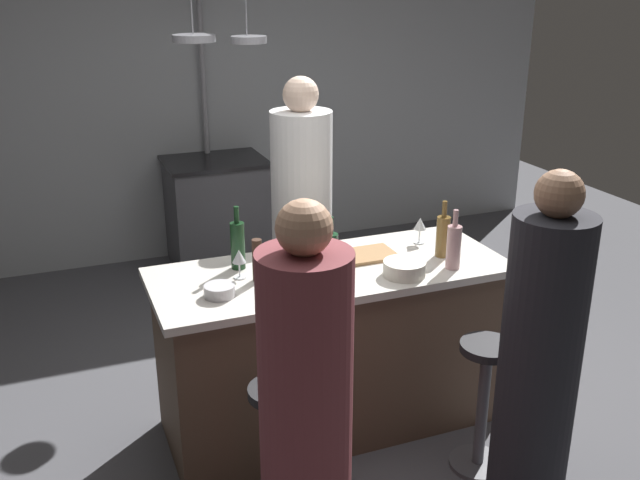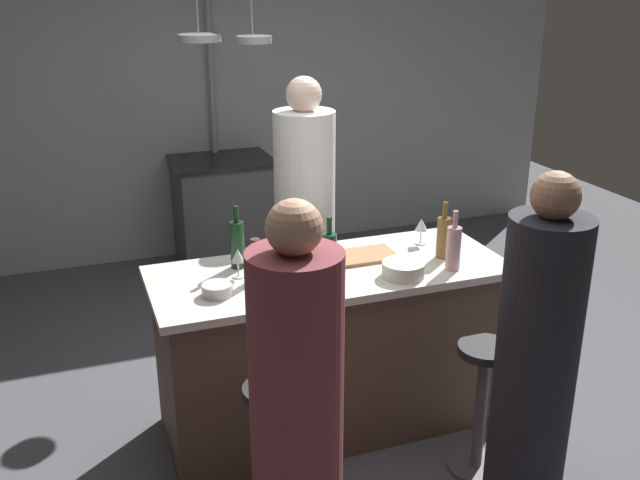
{
  "view_description": "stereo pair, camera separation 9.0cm",
  "coord_description": "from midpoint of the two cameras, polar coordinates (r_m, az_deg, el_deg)",
  "views": [
    {
      "loc": [
        -1.28,
        -3.09,
        2.29
      ],
      "look_at": [
        0.0,
        0.15,
        1.0
      ],
      "focal_mm": 40.47,
      "sensor_mm": 36.0,
      "label": 1
    },
    {
      "loc": [
        -1.19,
        -3.12,
        2.29
      ],
      "look_at": [
        0.0,
        0.15,
        1.0
      ],
      "focal_mm": 40.47,
      "sensor_mm": 36.0,
      "label": 2
    }
  ],
  "objects": [
    {
      "name": "ground_plane",
      "position": [
        4.05,
        1.41,
        -14.09
      ],
      "size": [
        9.0,
        9.0,
        0.0
      ],
      "primitive_type": "plane",
      "color": "#4C4C51"
    },
    {
      "name": "back_wall",
      "position": [
        6.16,
        -8.37,
        10.9
      ],
      "size": [
        6.4,
        0.16,
        2.6
      ],
      "primitive_type": "cube",
      "color": "#9EA3A8",
      "rests_on": "ground_plane"
    },
    {
      "name": "kitchen_island",
      "position": [
        3.81,
        1.46,
        -8.48
      ],
      "size": [
        1.8,
        0.72,
        0.9
      ],
      "color": "brown",
      "rests_on": "ground_plane"
    },
    {
      "name": "stove_range",
      "position": [
        5.98,
        -7.14,
        2.24
      ],
      "size": [
        0.8,
        0.64,
        0.89
      ],
      "color": "#47474C",
      "rests_on": "ground_plane"
    },
    {
      "name": "chef",
      "position": [
        4.42,
        -0.62,
        0.77
      ],
      "size": [
        0.37,
        0.37,
        1.74
      ],
      "color": "white",
      "rests_on": "ground_plane"
    },
    {
      "name": "bar_stool_left",
      "position": [
        3.23,
        -2.77,
        -16.12
      ],
      "size": [
        0.28,
        0.28,
        0.68
      ],
      "color": "#4C4C51",
      "rests_on": "ground_plane"
    },
    {
      "name": "guest_left",
      "position": [
        2.71,
        -0.86,
        -14.46
      ],
      "size": [
        0.34,
        0.34,
        1.61
      ],
      "color": "brown",
      "rests_on": "ground_plane"
    },
    {
      "name": "bar_stool_right",
      "position": [
        3.6,
        13.33,
        -12.4
      ],
      "size": [
        0.28,
        0.28,
        0.68
      ],
      "color": "#4C4C51",
      "rests_on": "ground_plane"
    },
    {
      "name": "guest_right",
      "position": [
        3.19,
        17.41,
        -9.79
      ],
      "size": [
        0.34,
        0.34,
        1.59
      ],
      "color": "black",
      "rests_on": "ground_plane"
    },
    {
      "name": "overhead_pot_rack",
      "position": [
        5.3,
        -7.45,
        13.15
      ],
      "size": [
        0.6,
        1.32,
        2.17
      ],
      "color": "gray",
      "rests_on": "ground_plane"
    },
    {
      "name": "cutting_board",
      "position": [
        3.77,
        4.26,
        -1.24
      ],
      "size": [
        0.32,
        0.22,
        0.02
      ],
      "primitive_type": "cube",
      "color": "#997047",
      "rests_on": "kitchen_island"
    },
    {
      "name": "pepper_mill",
      "position": [
        3.46,
        -4.36,
        -1.56
      ],
      "size": [
        0.05,
        0.05,
        0.21
      ],
      "primitive_type": "cylinder",
      "color": "#382319",
      "rests_on": "kitchen_island"
    },
    {
      "name": "wine_bottle_green",
      "position": [
        3.47,
        1.48,
        -1.17
      ],
      "size": [
        0.07,
        0.07,
        0.31
      ],
      "color": "#193D23",
      "rests_on": "kitchen_island"
    },
    {
      "name": "wine_bottle_red",
      "position": [
        3.61,
        -5.85,
        -0.29
      ],
      "size": [
        0.07,
        0.07,
        0.32
      ],
      "color": "#143319",
      "rests_on": "kitchen_island"
    },
    {
      "name": "wine_bottle_rose",
      "position": [
        3.63,
        11.22,
        -0.57
      ],
      "size": [
        0.07,
        0.07,
        0.31
      ],
      "color": "#B78C8E",
      "rests_on": "kitchen_island"
    },
    {
      "name": "wine_bottle_amber",
      "position": [
        3.78,
        10.42,
        0.28
      ],
      "size": [
        0.07,
        0.07,
        0.3
      ],
      "color": "brown",
      "rests_on": "kitchen_island"
    },
    {
      "name": "wine_glass_by_chef",
      "position": [
        3.5,
        -5.78,
        -1.35
      ],
      "size": [
        0.07,
        0.07,
        0.15
      ],
      "color": "silver",
      "rests_on": "kitchen_island"
    },
    {
      "name": "wine_glass_near_right_guest",
      "position": [
        3.95,
        8.66,
        1.11
      ],
      "size": [
        0.07,
        0.07,
        0.15
      ],
      "color": "silver",
      "rests_on": "kitchen_island"
    },
    {
      "name": "wine_glass_near_left_guest",
      "position": [
        3.33,
        0.27,
        -2.35
      ],
      "size": [
        0.07,
        0.07,
        0.15
      ],
      "color": "silver",
      "rests_on": "kitchen_island"
    },
    {
      "name": "mixing_bowl_ceramic",
      "position": [
        3.54,
        7.33,
        -2.32
      ],
      "size": [
        0.21,
        0.21,
        0.07
      ],
      "primitive_type": "cylinder",
      "color": "silver",
      "rests_on": "kitchen_island"
    },
    {
      "name": "mixing_bowl_steel",
      "position": [
        3.34,
        -7.36,
        -3.92
      ],
      "size": [
        0.14,
        0.14,
        0.06
      ],
      "primitive_type": "cylinder",
      "color": "#B7B7BC",
      "rests_on": "kitchen_island"
    }
  ]
}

